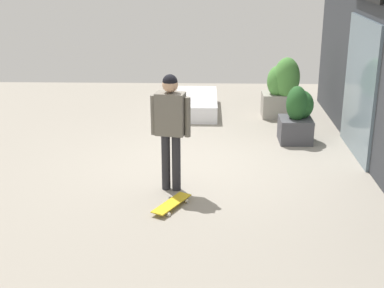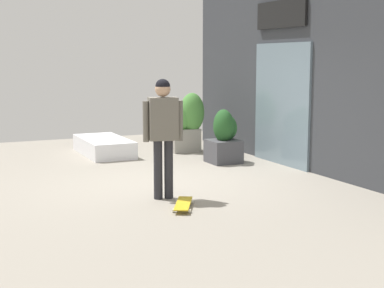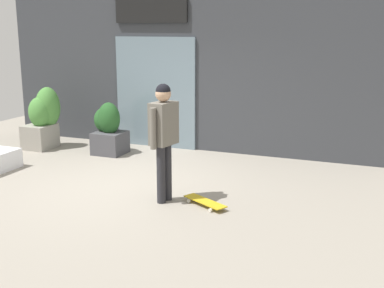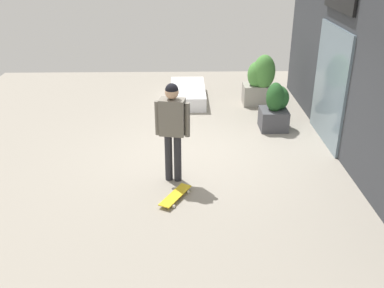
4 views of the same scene
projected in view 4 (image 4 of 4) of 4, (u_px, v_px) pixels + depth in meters
The scene contains 7 objects.
ground_plane at pixel (198, 154), 8.65m from camera, with size 12.00×12.00×0.00m, color gray.
building_facade at pixel (353, 64), 7.96m from camera, with size 8.56×0.31×3.65m.
skateboarder at pixel (172, 123), 7.28m from camera, with size 0.33×0.59×1.77m.
skateboard at pixel (175, 195), 7.14m from camera, with size 0.77×0.54×0.08m.
planter_box_left at pixel (275, 106), 9.65m from camera, with size 0.70×0.63×1.07m.
planter_box_right at pixel (260, 79), 10.99m from camera, with size 0.66×0.75×1.31m.
snow_ledge at pixel (188, 94), 11.52m from camera, with size 1.92×0.90×0.35m, color white.
Camera 4 is at (7.74, -0.29, 3.86)m, focal length 40.79 mm.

